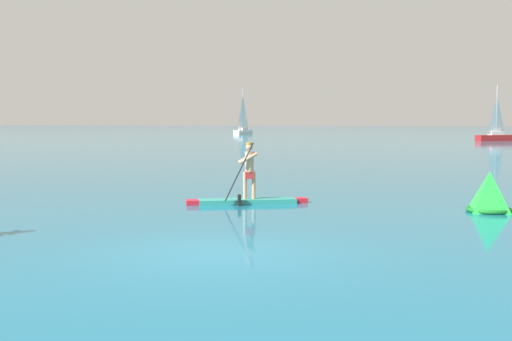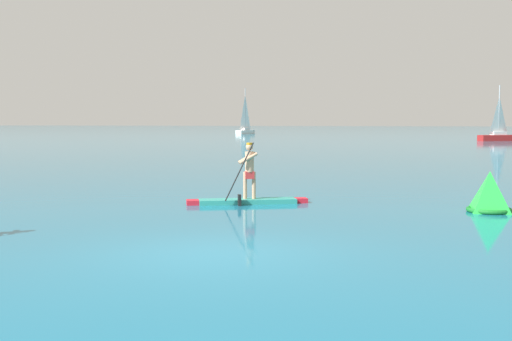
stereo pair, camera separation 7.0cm
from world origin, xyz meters
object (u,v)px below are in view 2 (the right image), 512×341
(sailboat_left_horizon, at_px, (245,127))
(sailboat_right_horizon, at_px, (498,134))
(paddleboarder_mid_center, at_px, (247,193))
(race_marker_buoy, at_px, (489,194))

(sailboat_left_horizon, bearing_deg, sailboat_right_horizon, -107.88)
(paddleboarder_mid_center, xyz_separation_m, sailboat_right_horizon, (16.68, 59.32, 0.50))
(race_marker_buoy, height_order, sailboat_left_horizon, sailboat_left_horizon)
(sailboat_right_horizon, bearing_deg, race_marker_buoy, 53.55)
(paddleboarder_mid_center, distance_m, race_marker_buoy, 6.71)
(race_marker_buoy, relative_size, sailboat_right_horizon, 0.22)
(race_marker_buoy, bearing_deg, sailboat_right_horizon, 80.52)
(sailboat_left_horizon, distance_m, sailboat_right_horizon, 45.26)
(paddleboarder_mid_center, xyz_separation_m, race_marker_buoy, (6.70, -0.42, 0.16))
(paddleboarder_mid_center, distance_m, sailboat_left_horizon, 89.45)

